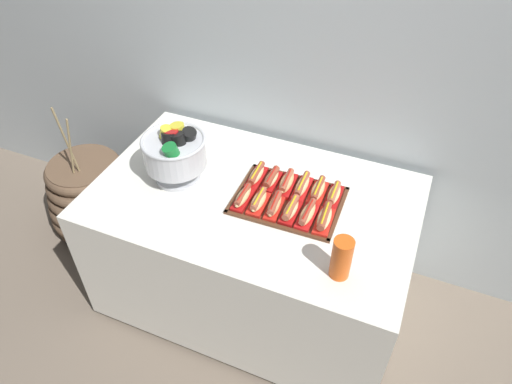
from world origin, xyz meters
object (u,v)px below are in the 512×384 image
hot_dog_3 (291,210)px  hot_dog_11 (334,195)px  cup_stack (341,258)px  hot_dog_2 (274,205)px  serving_tray (288,201)px  hot_dog_8 (287,183)px  buffet_table (254,247)px  hot_dog_0 (243,197)px  punch_bowl (175,151)px  hot_dog_6 (256,175)px  hot_dog_10 (318,191)px  hot_dog_9 (302,186)px  floor_vase (92,196)px  hot_dog_7 (271,179)px  hot_dog_5 (324,218)px  hot_dog_1 (259,201)px  hot_dog_4 (307,214)px

hot_dog_3 → hot_dog_11: size_ratio=0.97×
cup_stack → hot_dog_2: bearing=147.3°
serving_tray → hot_dog_8: bearing=115.7°
hot_dog_11 → serving_tray: bearing=-155.0°
buffet_table → hot_dog_0: bearing=-111.6°
serving_tray → punch_bowl: bearing=-175.2°
hot_dog_6 → hot_dog_10: size_ratio=1.02×
serving_tray → hot_dog_3: (0.04, -0.08, 0.03)m
hot_dog_9 → punch_bowl: bearing=-167.4°
floor_vase → hot_dog_7: bearing=-1.1°
floor_vase → hot_dog_5: floor_vase is taller
hot_dog_8 → cup_stack: 0.54m
hot_dog_6 → hot_dog_8: size_ratio=0.97×
hot_dog_1 → hot_dog_6: (-0.08, 0.16, -0.00)m
buffet_table → cup_stack: cup_stack is taller
floor_vase → hot_dog_10: 1.53m
hot_dog_6 → hot_dog_7: (0.07, 0.00, -0.00)m
hot_dog_11 → punch_bowl: bearing=-169.7°
hot_dog_2 → hot_dog_10: (0.15, 0.17, -0.00)m
serving_tray → hot_dog_7: hot_dog_7 is taller
hot_dog_3 → hot_dog_7: bearing=133.5°
hot_dog_3 → hot_dog_8: size_ratio=0.90×
hot_dog_0 → hot_dog_11: hot_dog_0 is taller
hot_dog_10 → hot_dog_4: bearing=-88.7°
hot_dog_0 → buffet_table: bearing=68.4°
hot_dog_10 → hot_dog_11: 0.08m
hot_dog_2 → punch_bowl: 0.52m
hot_dog_11 → punch_bowl: 0.75m
serving_tray → hot_dog_1: (-0.11, -0.08, 0.03)m
hot_dog_6 → hot_dog_11: same height
hot_dog_6 → hot_dog_7: same height
hot_dog_6 → hot_dog_10: bearing=1.3°
buffet_table → hot_dog_8: 0.42m
hot_dog_8 → hot_dog_11: 0.23m
hot_dog_2 → hot_dog_8: bearing=91.3°
hot_dog_8 → punch_bowl: punch_bowl is taller
buffet_table → hot_dog_1: size_ratio=9.25×
hot_dog_4 → hot_dog_1: bearing=-178.7°
punch_bowl → hot_dog_1: bearing=-5.3°
hot_dog_3 → hot_dog_4: hot_dog_3 is taller
buffet_table → hot_dog_4: bearing=-11.3°
hot_dog_9 → cup_stack: bearing=-54.2°
hot_dog_7 → punch_bowl: (-0.43, -0.13, 0.13)m
hot_dog_0 → hot_dog_10: same height
floor_vase → hot_dog_8: 1.39m
cup_stack → serving_tray: bearing=135.8°
hot_dog_4 → hot_dog_6: size_ratio=0.99×
hot_dog_10 → hot_dog_11: size_ratio=1.02×
hot_dog_1 → punch_bowl: 0.45m
cup_stack → hot_dog_5: bearing=119.3°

